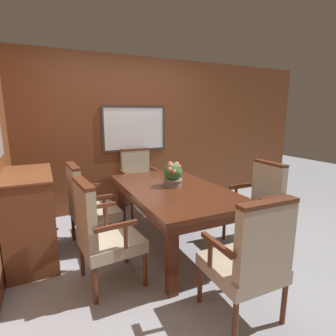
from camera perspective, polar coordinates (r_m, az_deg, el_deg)
ground_plane at (r=3.20m, az=0.98°, el=-17.49°), size 14.00×14.00×0.00m
wall_back at (r=4.37m, az=-8.92°, el=7.24°), size 7.20×0.08×2.45m
dining_table at (r=3.08m, az=1.21°, el=-5.86°), size 1.04×1.81×0.72m
chair_left_far at (r=3.24m, az=-17.13°, el=-7.50°), size 0.56×0.59×1.00m
chair_left_near at (r=2.50m, az=-14.22°, el=-13.24°), size 0.57×0.60×1.00m
chair_head_far at (r=4.26m, az=-6.46°, el=-2.40°), size 0.57×0.53×1.00m
chair_right_near at (r=3.33m, az=19.11°, el=-7.06°), size 0.54×0.58×1.00m
chair_head_near at (r=2.12m, az=17.40°, el=-18.15°), size 0.57×0.53×1.00m
potted_plant at (r=3.07m, az=1.07°, el=-1.42°), size 0.22×0.24×0.29m
sideboard_cabinet at (r=3.23m, az=-27.64°, el=-9.25°), size 0.49×1.01×0.96m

